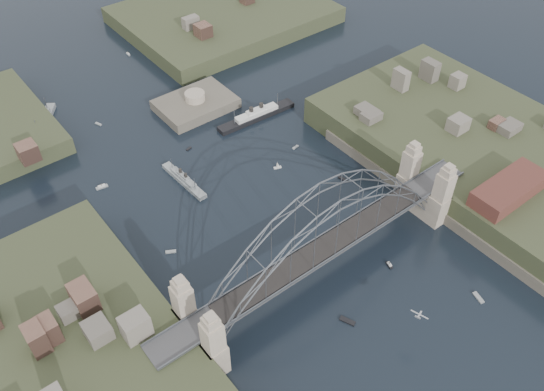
{
  "coord_description": "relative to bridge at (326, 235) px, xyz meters",
  "views": [
    {
      "loc": [
        -57.7,
        -55.28,
        99.35
      ],
      "look_at": [
        0.0,
        18.0,
        10.0
      ],
      "focal_mm": 37.73,
      "sensor_mm": 36.0,
      "label": 1
    }
  ],
  "objects": [
    {
      "name": "ground",
      "position": [
        0.0,
        0.0,
        -12.32
      ],
      "size": [
        500.0,
        500.0,
        0.0
      ],
      "primitive_type": "plane",
      "color": "black",
      "rests_on": "ground"
    },
    {
      "name": "bridge",
      "position": [
        0.0,
        0.0,
        0.0
      ],
      "size": [
        84.0,
        13.8,
        24.6
      ],
      "color": "#454548",
      "rests_on": "ground"
    },
    {
      "name": "shore_east",
      "position": [
        57.32,
        0.0,
        -10.35
      ],
      "size": [
        50.5,
        90.0,
        12.0
      ],
      "color": "#343B22",
      "rests_on": "ground"
    },
    {
      "name": "headland_ne",
      "position": [
        50.0,
        110.0,
        -11.57
      ],
      "size": [
        70.0,
        55.0,
        9.5
      ],
      "primitive_type": "cube",
      "color": "#343B22",
      "rests_on": "ground"
    },
    {
      "name": "fort_island",
      "position": [
        12.0,
        70.0,
        -12.66
      ],
      "size": [
        22.0,
        16.0,
        9.4
      ],
      "color": "#585145",
      "rests_on": "ground"
    },
    {
      "name": "wharf_shed",
      "position": [
        44.0,
        -14.0,
        -2.32
      ],
      "size": [
        20.0,
        8.0,
        4.0
      ],
      "primitive_type": "cube",
      "color": "#592D26",
      "rests_on": "shore_east"
    },
    {
      "name": "finger_pier",
      "position": [
        39.0,
        -28.0,
        -11.62
      ],
      "size": [
        4.0,
        22.0,
        1.4
      ],
      "primitive_type": "cube",
      "color": "#454548",
      "rests_on": "ground"
    },
    {
      "name": "naval_cruiser_near",
      "position": [
        -8.31,
        44.07,
        -11.54
      ],
      "size": [
        3.13,
        17.03,
        5.08
      ],
      "color": "#949A9C",
      "rests_on": "ground"
    },
    {
      "name": "naval_cruiser_far",
      "position": [
        -26.96,
        90.07,
        -11.37
      ],
      "size": [
        12.67,
        16.22,
        6.14
      ],
      "color": "#949A9C",
      "rests_on": "ground"
    },
    {
      "name": "ocean_liner",
      "position": [
        23.12,
        54.7,
        -11.37
      ],
      "size": [
        25.21,
        4.75,
        6.15
      ],
      "color": "black",
      "rests_on": "ground"
    },
    {
      "name": "aeroplane",
      "position": [
        2.92,
        -23.47,
        -4.36
      ],
      "size": [
        2.0,
        3.49,
        0.52
      ],
      "color": "#B8BBC0"
    },
    {
      "name": "small_boat_a",
      "position": [
        -23.25,
        25.76,
        -12.17
      ],
      "size": [
        2.48,
        1.86,
        0.45
      ],
      "color": "white",
      "rests_on": "ground"
    },
    {
      "name": "small_boat_b",
      "position": [
        14.1,
        33.56,
        -11.39
      ],
      "size": [
        2.16,
        1.36,
        2.38
      ],
      "color": "white",
      "rests_on": "ground"
    },
    {
      "name": "small_boat_c",
      "position": [
        -4.47,
        -12.62,
        -12.17
      ],
      "size": [
        2.25,
        3.44,
        0.45
      ],
      "color": "white",
      "rests_on": "ground"
    },
    {
      "name": "small_boat_d",
      "position": [
        23.29,
        37.16,
        -12.17
      ],
      "size": [
        2.1,
        0.9,
        0.45
      ],
      "color": "white",
      "rests_on": "ground"
    },
    {
      "name": "small_boat_e",
      "position": [
        -25.87,
        55.36,
        -12.04
      ],
      "size": [
        3.16,
        1.47,
        1.43
      ],
      "color": "white",
      "rests_on": "ground"
    },
    {
      "name": "small_boat_f",
      "position": [
        -0.12,
        54.79,
        -12.17
      ],
      "size": [
        1.74,
        0.9,
        0.45
      ],
      "color": "white",
      "rests_on": "ground"
    },
    {
      "name": "small_boat_g",
      "position": [
        21.34,
        -25.55,
        -12.17
      ],
      "size": [
        1.81,
        3.15,
        0.45
      ],
      "color": "white",
      "rests_on": "ground"
    },
    {
      "name": "small_boat_h",
      "position": [
        -14.63,
        80.6,
        -12.17
      ],
      "size": [
        1.38,
        2.23,
        0.45
      ],
      "color": "white",
      "rests_on": "ground"
    },
    {
      "name": "small_boat_i",
      "position": [
        24.63,
        19.59,
        -12.17
      ],
      "size": [
        1.32,
        2.73,
        0.45
      ],
      "color": "white",
      "rests_on": "ground"
    },
    {
      "name": "small_boat_k",
      "position": [
        10.84,
        110.63,
        -12.04
      ],
      "size": [
        0.73,
        2.06,
        1.43
      ],
      "color": "white",
      "rests_on": "ground"
    },
    {
      "name": "small_boat_l",
      "position": [
        -43.01,
        31.01,
        -12.04
      ],
      "size": [
        1.89,
        2.29,
        1.43
      ],
      "color": "white",
      "rests_on": "ground"
    },
    {
      "name": "small_boat_m",
      "position": [
        12.96,
        -7.76,
        -12.04
      ],
      "size": [
        1.17,
        2.2,
        1.43
      ],
      "color": "white",
      "rests_on": "ground"
    }
  ]
}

